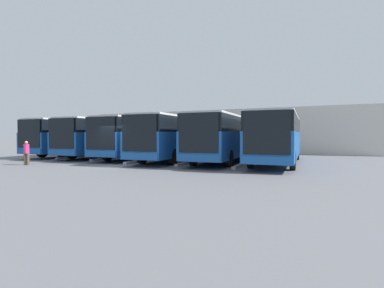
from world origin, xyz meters
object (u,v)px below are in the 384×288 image
object	(u,v)px
bus_2	(180,136)
bus_4	(112,136)
bus_5	(83,136)
pedestrian	(26,152)
bus_3	(146,136)
bus_0	(278,137)
bus_1	(226,136)

from	to	relation	value
bus_2	bus_4	world-z (taller)	same
bus_5	pedestrian	bearing A→B (deg)	109.77
bus_3	bus_4	world-z (taller)	same
bus_2	bus_5	xyz separation A→B (m)	(10.86, -0.84, 0.00)
bus_5	bus_3	bearing A→B (deg)	174.28
bus_4	bus_5	distance (m)	3.62
bus_0	bus_5	bearing A→B (deg)	-6.28
bus_1	bus_0	bearing A→B (deg)	175.71
bus_0	bus_2	size ratio (longest dim) A/B	1.00
bus_0	bus_4	xyz separation A→B (m)	(14.48, -0.36, 0.00)
bus_2	bus_3	xyz separation A→B (m)	(3.62, -0.72, 0.00)
pedestrian	bus_5	bearing A→B (deg)	-82.81
bus_2	bus_1	bearing A→B (deg)	-179.43
bus_0	bus_2	world-z (taller)	same
bus_5	bus_4	bearing A→B (deg)	173.64
bus_1	bus_4	bearing A→B (deg)	-6.91
bus_5	pedestrian	world-z (taller)	bus_5
bus_1	bus_3	xyz separation A→B (m)	(7.24, -0.38, 0.00)
bus_4	pedestrian	bearing A→B (deg)	86.95
bus_1	bus_3	bearing A→B (deg)	-7.83
bus_2	bus_3	size ratio (longest dim) A/B	1.00
bus_1	pedestrian	distance (m)	13.31
bus_4	bus_5	size ratio (longest dim) A/B	1.00
bus_2	bus_5	bearing A→B (deg)	-9.22
bus_3	pedestrian	distance (m)	9.06
bus_0	bus_5	world-z (taller)	same
bus_1	bus_2	size ratio (longest dim) A/B	1.00
bus_1	bus_3	distance (m)	7.25
bus_2	bus_4	bearing A→B (deg)	-10.64
bus_0	pedestrian	world-z (taller)	bus_0
bus_0	bus_2	bearing A→B (deg)	-1.86
bus_0	bus_1	distance (m)	3.62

